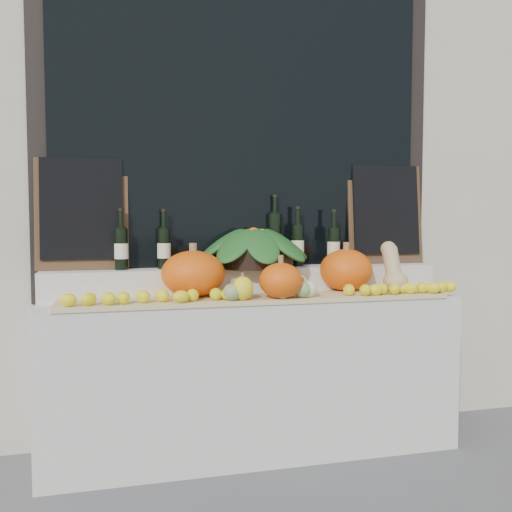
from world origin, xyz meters
TOP-DOWN VIEW (x-y plane):
  - storefront_facade at (0.00, 2.25)m, footprint 7.00×0.94m
  - display_sill at (0.00, 1.52)m, footprint 2.30×0.55m
  - rear_tier at (0.00, 1.68)m, footprint 2.30×0.25m
  - straw_bedding at (0.00, 1.40)m, footprint 2.10×0.32m
  - pumpkin_left at (-0.34, 1.48)m, footprint 0.40×0.40m
  - pumpkin_right at (0.56, 1.51)m, footprint 0.39×0.39m
  - pumpkin_center at (0.10, 1.30)m, footprint 0.26×0.26m
  - butternut_squash at (0.80, 1.39)m, footprint 0.14×0.20m
  - decorative_gourds at (0.04, 1.29)m, footprint 0.52×0.13m
  - lemon_heap at (0.00, 1.29)m, footprint 2.20×0.16m
  - produce_bowl at (0.04, 1.66)m, footprint 0.71×0.71m
  - wine_bottle_far_left at (-0.71, 1.68)m, footprint 0.08×0.08m
  - wine_bottle_near_left at (-0.48, 1.70)m, footprint 0.08×0.08m
  - wine_bottle_tall at (0.19, 1.73)m, footprint 0.08×0.08m
  - wine_bottle_near_right at (0.32, 1.68)m, footprint 0.08×0.08m
  - wine_bottle_far_right at (0.53, 1.64)m, footprint 0.08×0.08m
  - chalkboard_left at (-0.92, 1.74)m, footprint 0.50×0.10m
  - chalkboard_right at (0.92, 1.74)m, footprint 0.50×0.10m

SIDE VIEW (x-z plane):
  - display_sill at x=0.00m, z-range 0.00..0.88m
  - straw_bedding at x=0.00m, z-range 0.88..0.90m
  - lemon_heap at x=0.00m, z-range 0.91..0.97m
  - decorative_gourds at x=0.04m, z-range 0.88..1.03m
  - rear_tier at x=0.00m, z-range 0.88..1.04m
  - pumpkin_center at x=0.10m, z-range 0.91..1.09m
  - pumpkin_right at x=0.56m, z-range 0.91..1.15m
  - butternut_squash at x=0.80m, z-range 0.88..1.17m
  - pumpkin_left at x=-0.34m, z-range 0.91..1.15m
  - produce_bowl at x=0.04m, z-range 1.03..1.28m
  - wine_bottle_far_right at x=0.53m, z-range 0.99..1.33m
  - wine_bottle_near_left at x=-0.48m, z-range 0.99..1.33m
  - wine_bottle_far_left at x=-0.71m, z-range 0.99..1.33m
  - wine_bottle_near_right at x=0.32m, z-range 0.99..1.34m
  - wine_bottle_tall at x=0.19m, z-range 0.99..1.41m
  - chalkboard_left at x=-0.92m, z-range 1.05..1.67m
  - chalkboard_right at x=0.92m, z-range 1.05..1.67m
  - storefront_facade at x=0.00m, z-range 0.00..4.50m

